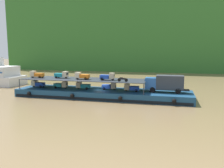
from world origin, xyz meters
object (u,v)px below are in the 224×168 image
(mini_truck_lower_aft, at_px, (61,85))
(mini_truck_upper_mid, at_px, (62,75))
(mini_truck_lower_stern, at_px, (38,84))
(mini_truck_lower_fore, at_px, (109,86))
(mini_truck_upper_bow, at_px, (108,76))
(motorcycle_upper_port, at_px, (123,79))
(covered_lorry, at_px, (165,83))
(mini_truck_upper_stern, at_px, (37,74))
(mini_truck_upper_fore, at_px, (82,76))
(cargo_barge, at_px, (102,94))
(mini_truck_lower_bow, at_px, (131,88))
(mini_truck_lower_mid, at_px, (83,86))

(mini_truck_lower_aft, relative_size, mini_truck_upper_mid, 0.99)
(mini_truck_lower_stern, height_order, mini_truck_lower_fore, same)
(mini_truck_upper_bow, xyz_separation_m, motorcycle_upper_port, (3.20, -1.41, -0.26))
(covered_lorry, height_order, motorcycle_upper_port, covered_lorry)
(mini_truck_upper_stern, bearing_deg, mini_truck_upper_mid, 7.83)
(mini_truck_upper_stern, relative_size, mini_truck_upper_fore, 1.01)
(mini_truck_lower_fore, bearing_deg, motorcycle_upper_port, -38.25)
(mini_truck_upper_mid, distance_m, mini_truck_upper_bow, 9.97)
(cargo_barge, height_order, mini_truck_lower_bow, mini_truck_lower_bow)
(mini_truck_upper_stern, bearing_deg, mini_truck_lower_stern, 101.85)
(mini_truck_lower_aft, height_order, mini_truck_upper_stern, mini_truck_upper_stern)
(covered_lorry, xyz_separation_m, mini_truck_upper_stern, (-25.85, -0.77, 1.00))
(covered_lorry, distance_m, mini_truck_upper_fore, 15.84)
(mini_truck_upper_bow, bearing_deg, mini_truck_lower_fore, 86.70)
(covered_lorry, distance_m, mini_truck_lower_stern, 25.93)
(cargo_barge, distance_m, mini_truck_lower_stern, 14.02)
(mini_truck_upper_mid, bearing_deg, mini_truck_lower_bow, -2.19)
(mini_truck_lower_mid, bearing_deg, mini_truck_lower_bow, -0.40)
(motorcycle_upper_port, bearing_deg, mini_truck_upper_fore, 171.43)
(mini_truck_lower_stern, xyz_separation_m, mini_truck_upper_mid, (5.30, 0.43, 2.00))
(mini_truck_lower_stern, xyz_separation_m, motorcycle_upper_port, (18.44, -1.81, 1.74))
(cargo_barge, xyz_separation_m, covered_lorry, (11.97, 0.32, 2.45))
(mini_truck_upper_stern, xyz_separation_m, motorcycle_upper_port, (18.38, -1.52, -0.26))
(mini_truck_lower_aft, distance_m, motorcycle_upper_port, 13.28)
(mini_truck_lower_mid, relative_size, mini_truck_upper_bow, 0.99)
(mini_truck_upper_stern, bearing_deg, motorcycle_upper_port, -4.73)
(covered_lorry, relative_size, mini_truck_upper_stern, 2.83)
(mini_truck_lower_mid, height_order, mini_truck_lower_bow, same)
(mini_truck_upper_bow, bearing_deg, mini_truck_lower_aft, 178.24)
(mini_truck_upper_fore, bearing_deg, mini_truck_upper_stern, 178.47)
(mini_truck_lower_stern, height_order, mini_truck_lower_mid, same)
(mini_truck_lower_aft, bearing_deg, mini_truck_upper_stern, -177.97)
(covered_lorry, distance_m, mini_truck_lower_mid, 15.85)
(mini_truck_upper_stern, bearing_deg, mini_truck_upper_bow, -0.43)
(mini_truck_lower_stern, distance_m, mini_truck_lower_fore, 15.31)
(mini_truck_lower_fore, height_order, mini_truck_upper_mid, mini_truck_upper_mid)
(covered_lorry, xyz_separation_m, mini_truck_lower_aft, (-20.52, -0.58, -1.00))
(covered_lorry, distance_m, mini_truck_upper_stern, 25.88)
(cargo_barge, distance_m, mini_truck_lower_fore, 2.04)
(mini_truck_lower_stern, relative_size, mini_truck_lower_aft, 0.99)
(mini_truck_lower_bow, height_order, mini_truck_upper_bow, mini_truck_upper_bow)
(mini_truck_lower_stern, distance_m, mini_truck_upper_bow, 15.37)
(motorcycle_upper_port, bearing_deg, mini_truck_lower_fore, 141.75)
(mini_truck_lower_stern, bearing_deg, mini_truck_upper_mid, 4.64)
(mini_truck_lower_bow, bearing_deg, mini_truck_lower_fore, 170.04)
(mini_truck_upper_stern, relative_size, mini_truck_upper_bow, 1.00)
(cargo_barge, height_order, mini_truck_upper_mid, mini_truck_upper_mid)
(covered_lorry, relative_size, mini_truck_lower_aft, 2.84)
(mini_truck_lower_stern, relative_size, mini_truck_lower_fore, 0.98)
(mini_truck_lower_aft, distance_m, mini_truck_upper_stern, 5.69)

